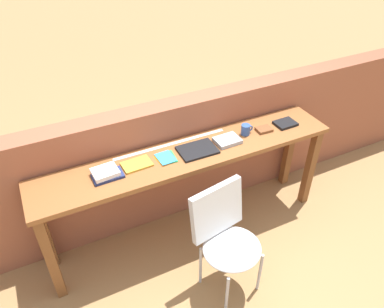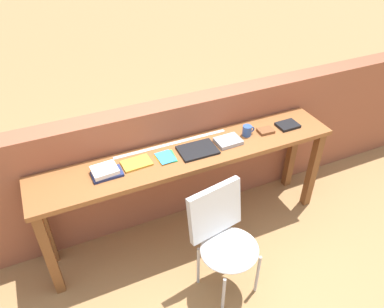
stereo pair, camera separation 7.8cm
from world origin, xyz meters
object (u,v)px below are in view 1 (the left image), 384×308
Objects in this scene: pamphlet_pile_colourful at (166,158)px; mug at (246,130)px; book_open_centre at (197,150)px; book_stack_leftmost at (106,174)px; book_repair_rightmost at (285,123)px; magazine_cycling at (137,164)px; leather_journal_brown at (264,129)px; chair_white_moulded at (226,236)px.

mug is (0.74, 0.01, 0.04)m from pamphlet_pile_colourful.
pamphlet_pile_colourful is 0.58× the size of book_open_centre.
book_stack_leftmost is 1.22× the size of book_repair_rightmost.
book_open_centre is 0.48m from mug.
magazine_cycling is 1.19× the size of book_repair_rightmost.
mug is at bearing 175.19° from leather_journal_brown.
book_stack_leftmost reaches higher than book_repair_rightmost.
book_open_centre is 0.65m from leather_journal_brown.
book_stack_leftmost reaches higher than book_open_centre.
chair_white_moulded is at bearing -94.97° from book_open_centre.
book_repair_rightmost is (0.93, 0.61, 0.37)m from chair_white_moulded.
magazine_cycling is at bearing 6.50° from book_stack_leftmost.
book_stack_leftmost reaches higher than chair_white_moulded.
magazine_cycling is 1.69× the size of leather_journal_brown.
book_stack_leftmost reaches higher than pamphlet_pile_colourful.
pamphlet_pile_colourful is (0.23, -0.02, -0.00)m from magazine_cycling.
mug reaches higher than pamphlet_pile_colourful.
mug is 0.85× the size of leather_journal_brown.
book_repair_rightmost reaches higher than pamphlet_pile_colourful.
book_repair_rightmost is (1.60, -0.00, -0.02)m from book_stack_leftmost.
magazine_cycling is at bearing 124.05° from chair_white_moulded.
leather_journal_brown is at bearing -0.60° from pamphlet_pile_colourful.
book_stack_leftmost is 0.47m from pamphlet_pile_colourful.
leather_journal_brown reaches higher than chair_white_moulded.
magazine_cycling reaches higher than chair_white_moulded.
book_stack_leftmost is at bearing 137.77° from chair_white_moulded.
chair_white_moulded is at bearing -135.98° from leather_journal_brown.
pamphlet_pile_colourful is (0.47, 0.01, -0.02)m from book_stack_leftmost.
chair_white_moulded is 8.10× the size of mug.
magazine_cycling is (-0.43, 0.64, 0.36)m from chair_white_moulded.
pamphlet_pile_colourful is 0.27m from book_open_centre.
book_repair_rightmost is (1.13, -0.01, 0.01)m from pamphlet_pile_colourful.
book_open_centre reaches higher than pamphlet_pile_colourful.
book_open_centre is 0.87m from book_repair_rightmost.
magazine_cycling is 2.00× the size of mug.
mug is (1.21, 0.02, 0.02)m from book_stack_leftmost.
pamphlet_pile_colourful is 1.33× the size of leather_journal_brown.
chair_white_moulded is 1.17m from book_repair_rightmost.
book_repair_rightmost reaches higher than book_open_centre.
book_stack_leftmost is 1.60m from book_repair_rightmost.
book_repair_rightmost reaches higher than magazine_cycling.
leather_journal_brown is at bearing -0.01° from book_stack_leftmost.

